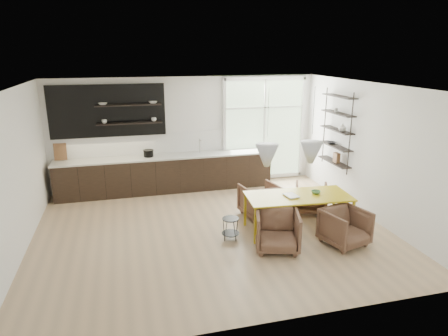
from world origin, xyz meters
TOP-DOWN VIEW (x-y plane):
  - room at (0.58, 1.10)m, footprint 7.02×6.01m
  - kitchen_run at (-0.69, 2.69)m, footprint 5.54×0.69m
  - right_shelving at (3.36, 1.17)m, footprint 0.26×1.22m
  - dining_table at (1.68, -0.41)m, footprint 2.13×1.08m
  - armchair_back_left at (1.20, 0.50)m, footprint 0.90×0.91m
  - armchair_back_right at (2.39, 0.42)m, footprint 0.94×0.95m
  - armchair_front_left at (0.99, -1.06)m, footprint 0.98×0.99m
  - armchair_front_right at (2.29, -1.20)m, footprint 0.92×0.93m
  - wire_stool at (0.27, -0.45)m, footprint 0.34×0.34m
  - table_book at (1.40, -0.44)m, footprint 0.27×0.33m
  - table_bowl at (2.07, -0.40)m, footprint 0.23×0.23m

SIDE VIEW (x-z plane):
  - wire_stool at x=0.27m, z-range 0.06..0.49m
  - armchair_back_right at x=2.39m, z-range 0.00..0.65m
  - armchair_front_right at x=2.29m, z-range 0.00..0.70m
  - armchair_back_left at x=1.20m, z-range 0.00..0.72m
  - armchair_front_left at x=0.99m, z-range 0.00..0.73m
  - kitchen_run at x=-0.69m, z-range -0.78..1.97m
  - dining_table at x=1.68m, z-range 0.33..1.08m
  - table_book at x=1.40m, z-range 0.76..0.78m
  - table_bowl at x=2.07m, z-range 0.76..0.81m
  - room at x=0.58m, z-range 0.00..2.92m
  - right_shelving at x=3.36m, z-range 0.70..2.60m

